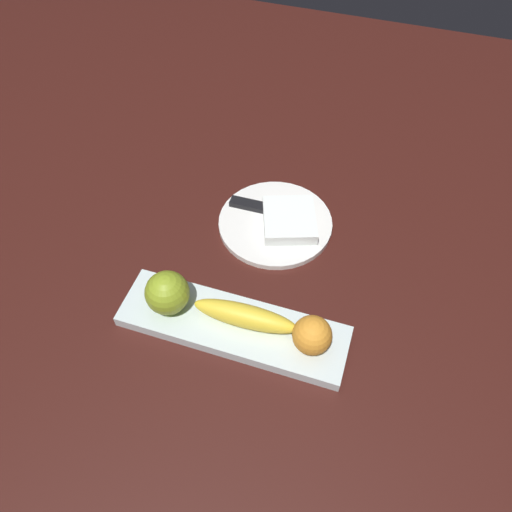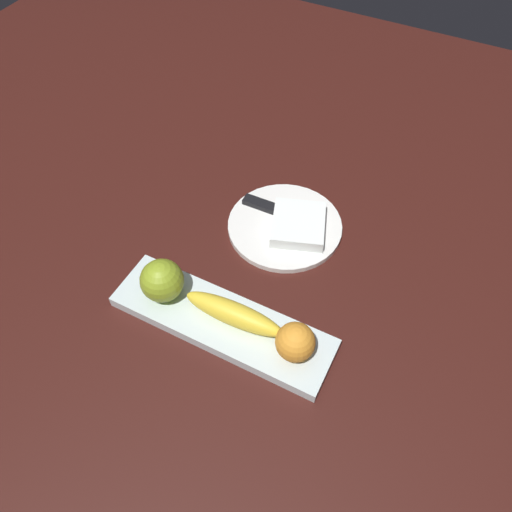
{
  "view_description": "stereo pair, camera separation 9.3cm",
  "coord_description": "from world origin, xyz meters",
  "px_view_note": "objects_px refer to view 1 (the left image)",
  "views": [
    {
      "loc": [
        0.2,
        -0.42,
        0.79
      ],
      "look_at": [
        0.02,
        0.13,
        0.05
      ],
      "focal_mm": 35.16,
      "sensor_mm": 36.0,
      "label": 1
    },
    {
      "loc": [
        0.28,
        -0.38,
        0.79
      ],
      "look_at": [
        0.02,
        0.13,
        0.05
      ],
      "focal_mm": 35.16,
      "sensor_mm": 36.0,
      "label": 2
    }
  ],
  "objects_px": {
    "orange_near_apple": "(312,335)",
    "knife": "(258,207)",
    "dinner_plate": "(275,223)",
    "apple": "(166,295)",
    "fruit_tray": "(233,325)",
    "banana": "(245,316)",
    "folded_napkin": "(289,220)"
  },
  "relations": [
    {
      "from": "dinner_plate",
      "to": "fruit_tray",
      "type": "bearing_deg",
      "value": -90.0
    },
    {
      "from": "orange_near_apple",
      "to": "dinner_plate",
      "type": "relative_size",
      "value": 0.28
    },
    {
      "from": "fruit_tray",
      "to": "folded_napkin",
      "type": "bearing_deg",
      "value": 83.54
    },
    {
      "from": "folded_napkin",
      "to": "knife",
      "type": "height_order",
      "value": "folded_napkin"
    },
    {
      "from": "apple",
      "to": "knife",
      "type": "xyz_separation_m",
      "value": [
        0.07,
        0.29,
        -0.05
      ]
    },
    {
      "from": "apple",
      "to": "dinner_plate",
      "type": "relative_size",
      "value": 0.33
    },
    {
      "from": "fruit_tray",
      "to": "folded_napkin",
      "type": "relative_size",
      "value": 3.49
    },
    {
      "from": "apple",
      "to": "knife",
      "type": "distance_m",
      "value": 0.3
    },
    {
      "from": "apple",
      "to": "fruit_tray",
      "type": "bearing_deg",
      "value": 2.77
    },
    {
      "from": "fruit_tray",
      "to": "banana",
      "type": "relative_size",
      "value": 2.2
    },
    {
      "from": "knife",
      "to": "banana",
      "type": "bearing_deg",
      "value": -77.88
    },
    {
      "from": "banana",
      "to": "knife",
      "type": "height_order",
      "value": "banana"
    },
    {
      "from": "fruit_tray",
      "to": "dinner_plate",
      "type": "relative_size",
      "value": 1.72
    },
    {
      "from": "orange_near_apple",
      "to": "dinner_plate",
      "type": "distance_m",
      "value": 0.3
    },
    {
      "from": "orange_near_apple",
      "to": "dinner_plate",
      "type": "xyz_separation_m",
      "value": [
        -0.14,
        0.26,
        -0.05
      ]
    },
    {
      "from": "fruit_tray",
      "to": "orange_near_apple",
      "type": "xyz_separation_m",
      "value": [
        0.14,
        -0.0,
        0.04
      ]
    },
    {
      "from": "orange_near_apple",
      "to": "folded_napkin",
      "type": "bearing_deg",
      "value": 112.87
    },
    {
      "from": "banana",
      "to": "dinner_plate",
      "type": "xyz_separation_m",
      "value": [
        -0.02,
        0.25,
        -0.04
      ]
    },
    {
      "from": "banana",
      "to": "apple",
      "type": "bearing_deg",
      "value": -176.64
    },
    {
      "from": "fruit_tray",
      "to": "knife",
      "type": "relative_size",
      "value": 2.26
    },
    {
      "from": "fruit_tray",
      "to": "dinner_plate",
      "type": "distance_m",
      "value": 0.26
    },
    {
      "from": "fruit_tray",
      "to": "dinner_plate",
      "type": "xyz_separation_m",
      "value": [
        0.0,
        0.26,
        -0.01
      ]
    },
    {
      "from": "banana",
      "to": "dinner_plate",
      "type": "relative_size",
      "value": 0.78
    },
    {
      "from": "orange_near_apple",
      "to": "knife",
      "type": "height_order",
      "value": "orange_near_apple"
    },
    {
      "from": "apple",
      "to": "knife",
      "type": "height_order",
      "value": "apple"
    },
    {
      "from": "folded_napkin",
      "to": "fruit_tray",
      "type": "bearing_deg",
      "value": -96.46
    },
    {
      "from": "apple",
      "to": "dinner_plate",
      "type": "height_order",
      "value": "apple"
    },
    {
      "from": "banana",
      "to": "orange_near_apple",
      "type": "height_order",
      "value": "orange_near_apple"
    },
    {
      "from": "orange_near_apple",
      "to": "knife",
      "type": "xyz_separation_m",
      "value": [
        -0.19,
        0.28,
        -0.04
      ]
    },
    {
      "from": "banana",
      "to": "folded_napkin",
      "type": "height_order",
      "value": "banana"
    },
    {
      "from": "apple",
      "to": "orange_near_apple",
      "type": "xyz_separation_m",
      "value": [
        0.26,
        0.0,
        -0.01
      ]
    },
    {
      "from": "fruit_tray",
      "to": "knife",
      "type": "xyz_separation_m",
      "value": [
        -0.05,
        0.28,
        0.01
      ]
    }
  ]
}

